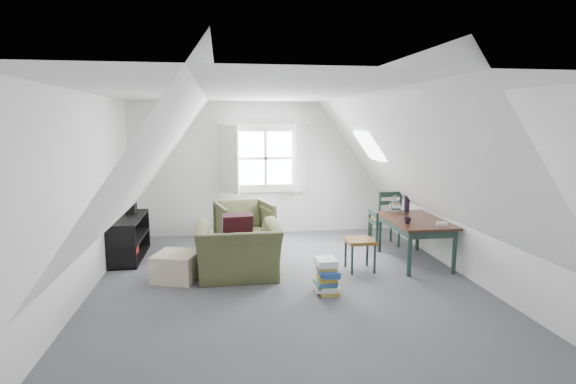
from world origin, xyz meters
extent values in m
plane|color=#4F4F54|center=(0.00, 0.00, 0.00)|extent=(5.50, 5.50, 0.00)
plane|color=white|center=(0.00, 0.00, 2.50)|extent=(5.50, 5.50, 0.00)
plane|color=silver|center=(0.00, 2.75, 1.25)|extent=(5.00, 0.00, 5.00)
plane|color=silver|center=(0.00, -2.75, 1.25)|extent=(5.00, 0.00, 5.00)
plane|color=silver|center=(-2.50, 0.00, 1.25)|extent=(0.00, 5.50, 5.50)
plane|color=silver|center=(2.50, 0.00, 1.25)|extent=(0.00, 5.50, 5.50)
plane|color=white|center=(-1.55, 0.00, 1.78)|extent=(3.19, 5.50, 4.48)
plane|color=white|center=(1.55, 0.00, 1.78)|extent=(3.19, 5.50, 4.48)
cube|color=white|center=(0.00, 2.73, 1.45)|extent=(1.30, 0.04, 1.30)
cube|color=white|center=(-0.68, 2.57, 1.45)|extent=(0.35, 0.35, 1.25)
cube|color=white|center=(0.68, 2.57, 1.45)|extent=(0.35, 0.35, 1.25)
cube|color=white|center=(0.00, 2.72, 1.45)|extent=(1.00, 0.02, 1.00)
cube|color=white|center=(0.00, 2.70, 1.45)|extent=(1.08, 0.04, 0.05)
cube|color=white|center=(0.00, 2.70, 1.45)|extent=(0.05, 0.04, 1.08)
cube|color=white|center=(1.55, 1.30, 1.75)|extent=(0.35, 0.75, 0.47)
imported|color=#464B2B|center=(-0.62, 0.33, 0.00)|extent=(1.15, 1.00, 0.74)
imported|color=#464B2B|center=(-0.47, 1.71, 0.00)|extent=(1.05, 1.07, 0.81)
cube|color=#3C101A|center=(-0.62, 0.48, 0.66)|extent=(0.44, 0.28, 0.43)
cube|color=#BDAE90|center=(-1.46, 0.34, 0.18)|extent=(0.70, 0.70, 0.37)
cube|color=black|center=(2.06, 0.59, 0.66)|extent=(0.81, 1.35, 0.04)
cube|color=#1E332A|center=(2.06, 0.59, 0.58)|extent=(0.72, 1.26, 0.11)
cylinder|color=#1E332A|center=(1.73, -0.01, 0.32)|extent=(0.06, 0.06, 0.64)
cylinder|color=#1E332A|center=(2.40, -0.01, 0.32)|extent=(0.06, 0.06, 0.64)
cylinder|color=#1E332A|center=(1.73, 1.20, 0.32)|extent=(0.06, 0.06, 0.64)
cylinder|color=#1E332A|center=(2.40, 1.20, 0.32)|extent=(0.06, 0.06, 0.64)
sphere|color=silver|center=(1.91, 1.04, 0.78)|extent=(0.20, 0.20, 0.20)
cylinder|color=silver|center=(1.91, 1.04, 0.91)|extent=(0.06, 0.06, 0.11)
cylinder|color=black|center=(2.16, 1.14, 0.81)|extent=(0.09, 0.09, 0.27)
cylinder|color=#3F2D1E|center=(2.16, 1.14, 1.11)|extent=(0.03, 0.06, 0.48)
cylinder|color=#3F2D1E|center=(2.18, 1.16, 1.11)|extent=(0.05, 0.07, 0.48)
cylinder|color=#3F2D1E|center=(2.15, 1.13, 1.11)|extent=(0.06, 0.08, 0.48)
imported|color=black|center=(1.81, 0.29, 0.67)|extent=(0.12, 0.12, 0.09)
cube|color=white|center=(2.26, 0.14, 0.70)|extent=(0.15, 0.12, 0.04)
cube|color=brown|center=(1.97, 1.59, 0.49)|extent=(0.46, 0.46, 0.05)
cylinder|color=#1E332A|center=(2.16, 1.78, 0.23)|extent=(0.04, 0.04, 0.47)
cylinder|color=#1E332A|center=(2.16, 1.40, 0.23)|extent=(0.04, 0.04, 0.47)
cylinder|color=#1E332A|center=(1.79, 1.78, 0.23)|extent=(0.04, 0.04, 0.47)
cylinder|color=#1E332A|center=(1.79, 1.40, 0.23)|extent=(0.04, 0.04, 0.47)
cylinder|color=#1E332A|center=(2.16, 1.38, 0.73)|extent=(0.04, 0.04, 0.49)
cylinder|color=#1E332A|center=(1.79, 1.38, 0.73)|extent=(0.04, 0.04, 0.49)
cube|color=#1E332A|center=(1.97, 1.38, 0.93)|extent=(0.37, 0.03, 0.09)
cube|color=#1E332A|center=(1.97, 1.38, 0.79)|extent=(0.37, 0.03, 0.07)
cube|color=brown|center=(1.13, 0.35, 0.44)|extent=(0.41, 0.41, 0.05)
cylinder|color=#1E332A|center=(0.96, 0.51, 0.21)|extent=(0.04, 0.04, 0.42)
cylinder|color=#1E332A|center=(1.30, 0.51, 0.21)|extent=(0.04, 0.04, 0.42)
cylinder|color=#1E332A|center=(0.96, 0.18, 0.21)|extent=(0.04, 0.04, 0.42)
cylinder|color=#1E332A|center=(1.30, 0.18, 0.21)|extent=(0.04, 0.04, 0.42)
cylinder|color=#1E332A|center=(1.32, 0.51, 0.65)|extent=(0.04, 0.04, 0.44)
cylinder|color=#1E332A|center=(1.32, 0.18, 0.65)|extent=(0.04, 0.04, 0.44)
cube|color=#1E332A|center=(1.32, 0.35, 0.83)|extent=(0.03, 0.33, 0.08)
cube|color=#1E332A|center=(1.32, 0.35, 0.70)|extent=(0.03, 0.33, 0.06)
cube|color=black|center=(-2.29, 1.47, 0.02)|extent=(0.43, 1.29, 0.03)
cube|color=black|center=(-2.29, 1.47, 0.32)|extent=(0.43, 1.29, 0.03)
cube|color=black|center=(-2.29, 1.47, 0.64)|extent=(0.43, 1.29, 0.03)
cube|color=black|center=(-2.29, 0.85, 0.32)|extent=(0.43, 0.03, 0.64)
cube|color=black|center=(-2.29, 2.10, 0.32)|extent=(0.43, 0.03, 0.64)
cube|color=#264C99|center=(-2.29, 1.10, 0.13)|extent=(0.19, 0.21, 0.24)
cube|color=red|center=(-2.29, 1.58, 0.13)|extent=(0.19, 0.26, 0.24)
cube|color=white|center=(-2.29, 1.26, 0.45)|extent=(0.19, 0.24, 0.21)
cube|color=black|center=(-2.29, 1.72, 0.74)|extent=(0.16, 0.23, 0.18)
cube|color=#B29933|center=(0.47, -0.45, 0.02)|extent=(0.23, 0.31, 0.04)
cube|color=white|center=(0.44, -0.43, 0.06)|extent=(0.30, 0.34, 0.04)
cube|color=white|center=(0.48, -0.45, 0.09)|extent=(0.25, 0.33, 0.04)
cube|color=#337F4C|center=(0.43, -0.44, 0.13)|extent=(0.25, 0.31, 0.03)
cube|color=#264C99|center=(0.45, -0.47, 0.16)|extent=(0.27, 0.35, 0.03)
cube|color=#B29933|center=(0.45, -0.44, 0.19)|extent=(0.23, 0.31, 0.03)
cube|color=#B29933|center=(0.46, -0.42, 0.22)|extent=(0.27, 0.34, 0.04)
cube|color=#264C99|center=(0.49, -0.47, 0.26)|extent=(0.27, 0.35, 0.04)
cube|color=#264C99|center=(0.46, -0.47, 0.30)|extent=(0.27, 0.34, 0.04)
cube|color=#B29933|center=(0.45, -0.41, 0.34)|extent=(0.25, 0.32, 0.04)
cube|color=white|center=(0.44, -0.42, 0.38)|extent=(0.25, 0.29, 0.05)
cube|color=white|center=(0.45, -0.41, 0.42)|extent=(0.25, 0.30, 0.04)
camera|label=1|loc=(-0.82, -5.70, 2.14)|focal=28.00mm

